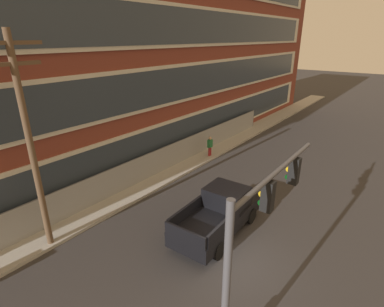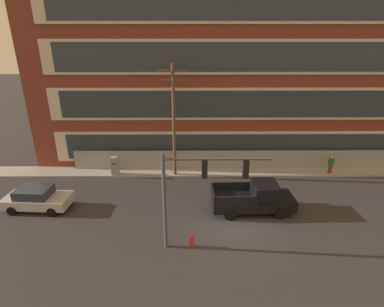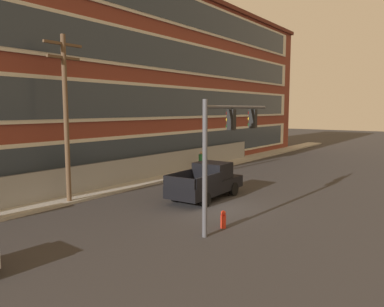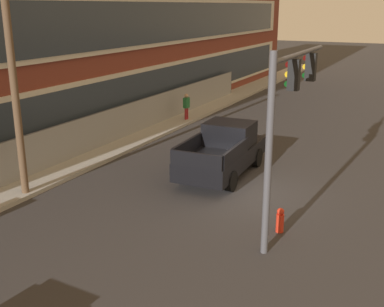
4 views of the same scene
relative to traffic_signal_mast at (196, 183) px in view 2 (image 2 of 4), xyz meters
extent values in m
plane|color=#333030|center=(2.39, 2.04, -3.95)|extent=(160.00, 160.00, 0.00)
cube|color=#9E9B93|center=(2.39, 9.73, -3.87)|extent=(80.00, 2.02, 0.16)
cube|color=brown|center=(10.25, 15.78, 3.40)|extent=(47.93, 10.08, 14.71)
cube|color=beige|center=(10.25, 10.68, -1.93)|extent=(44.09, 0.10, 2.65)
cube|color=#2D3844|center=(10.25, 10.62, -1.93)|extent=(42.18, 0.06, 2.21)
cube|color=beige|center=(10.25, 10.68, 1.75)|extent=(44.09, 0.10, 2.65)
cube|color=#2D3844|center=(10.25, 10.62, 1.75)|extent=(42.18, 0.06, 2.21)
cube|color=beige|center=(10.25, 10.68, 5.43)|extent=(44.09, 0.10, 2.65)
cube|color=#2D3844|center=(10.25, 10.62, 5.43)|extent=(42.18, 0.06, 2.21)
cube|color=beige|center=(10.25, 10.68, 9.10)|extent=(44.09, 0.10, 2.65)
cube|color=#2D3844|center=(10.25, 10.62, 9.10)|extent=(42.18, 0.06, 2.21)
cube|color=gray|center=(5.34, 10.22, -3.05)|extent=(31.13, 0.04, 1.80)
cylinder|color=#4C4C51|center=(-10.22, 10.22, -3.05)|extent=(0.06, 0.06, 1.80)
cylinder|color=#4C4C51|center=(5.34, 10.22, -2.15)|extent=(31.13, 0.05, 0.05)
cylinder|color=#4C4C51|center=(-1.62, 0.00, -1.18)|extent=(0.20, 0.20, 5.55)
cylinder|color=#4C4C51|center=(1.06, 0.00, 1.30)|extent=(5.35, 0.14, 0.14)
cube|color=black|center=(0.44, 0.00, 0.75)|extent=(0.28, 0.32, 0.90)
cylinder|color=#4B0807|center=(0.44, 0.18, 1.03)|extent=(0.04, 0.18, 0.18)
cylinder|color=gold|center=(0.44, 0.18, 0.75)|extent=(0.04, 0.18, 0.18)
cylinder|color=#0A4011|center=(0.44, 0.18, 0.47)|extent=(0.04, 0.18, 0.18)
cube|color=black|center=(2.50, 0.00, 0.75)|extent=(0.28, 0.32, 0.90)
cylinder|color=#4B0807|center=(2.50, 0.18, 1.03)|extent=(0.04, 0.18, 0.18)
cylinder|color=gold|center=(2.50, 0.18, 0.75)|extent=(0.04, 0.18, 0.18)
cylinder|color=#0A4011|center=(2.50, 0.18, 0.47)|extent=(0.04, 0.18, 0.18)
cube|color=black|center=(3.83, 3.60, -3.20)|extent=(5.41, 2.25, 0.70)
cube|color=black|center=(4.58, 3.62, -2.39)|extent=(1.67, 1.96, 0.93)
cube|color=#283342|center=(5.40, 3.65, -2.39)|extent=(0.12, 1.70, 0.70)
cube|color=black|center=(2.60, 4.53, -2.57)|extent=(2.68, 0.21, 0.56)
cube|color=black|center=(2.66, 2.58, -2.57)|extent=(2.68, 0.21, 0.56)
cube|color=black|center=(1.20, 3.51, -2.57)|extent=(0.17, 2.00, 0.56)
cylinder|color=black|center=(5.40, 4.61, -3.55)|extent=(0.81, 0.29, 0.80)
cylinder|color=black|center=(5.47, 2.70, -3.55)|extent=(0.81, 0.29, 0.80)
cylinder|color=black|center=(2.20, 4.50, -3.55)|extent=(0.81, 0.29, 0.80)
cylinder|color=black|center=(2.26, 2.59, -3.55)|extent=(0.81, 0.29, 0.80)
cube|color=white|center=(6.50, 4.42, -3.10)|extent=(0.07, 0.24, 0.16)
cube|color=white|center=(6.55, 2.96, -3.10)|extent=(0.07, 0.24, 0.16)
cube|color=#B2B5BA|center=(-10.47, 3.98, -3.31)|extent=(4.38, 2.11, 0.64)
cube|color=#283342|center=(-10.64, 3.99, -2.69)|extent=(2.23, 1.76, 0.60)
cylinder|color=black|center=(-9.09, 4.77, -3.63)|extent=(0.65, 0.24, 0.64)
cylinder|color=black|center=(-9.20, 3.04, -3.63)|extent=(0.65, 0.24, 0.64)
cylinder|color=black|center=(-11.74, 4.93, -3.63)|extent=(0.65, 0.24, 0.64)
cylinder|color=black|center=(-11.84, 3.20, -3.63)|extent=(0.65, 0.24, 0.64)
cylinder|color=brown|center=(-1.54, 9.02, 0.57)|extent=(0.26, 0.26, 9.05)
cube|color=brown|center=(-1.54, 9.02, 4.59)|extent=(2.28, 0.14, 0.14)
cube|color=brown|center=(-1.54, 9.02, 3.89)|extent=(1.94, 0.14, 0.14)
cube|color=#939993|center=(-6.49, 9.03, -3.10)|extent=(0.56, 0.53, 1.71)
cube|color=#515151|center=(-6.49, 8.76, -2.75)|extent=(0.39, 0.02, 0.20)
cylinder|color=maroon|center=(11.36, 9.18, -3.53)|extent=(0.14, 0.14, 0.85)
cylinder|color=maroon|center=(11.54, 9.18, -3.53)|extent=(0.14, 0.14, 0.85)
cube|color=#236B38|center=(11.45, 9.18, -2.80)|extent=(0.41, 0.26, 0.60)
sphere|color=tan|center=(11.45, 9.18, -2.38)|extent=(0.24, 0.24, 0.24)
cylinder|color=red|center=(-0.19, -0.02, -3.66)|extent=(0.24, 0.24, 0.58)
sphere|color=red|center=(-0.19, -0.02, -3.28)|extent=(0.22, 0.22, 0.22)
camera|label=1|loc=(-6.51, -2.66, 4.80)|focal=28.00mm
camera|label=2|loc=(-0.29, -13.58, 6.91)|focal=28.00mm
camera|label=3|loc=(-13.80, -8.22, 1.21)|focal=35.00mm
camera|label=4|loc=(-13.29, -3.61, 2.65)|focal=45.00mm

